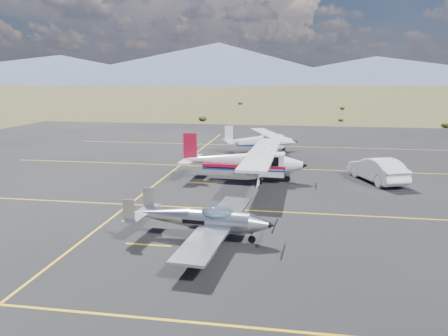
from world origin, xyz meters
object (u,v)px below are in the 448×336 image
(sedan, at_px, (377,170))
(aircraft_plain, at_px, (260,140))
(aircraft_low_wing, at_px, (203,219))
(aircraft_cessna, at_px, (244,160))

(sedan, bearing_deg, aircraft_plain, -72.43)
(aircraft_low_wing, xyz_separation_m, sedan, (9.39, 12.26, -0.05))
(aircraft_plain, bearing_deg, aircraft_cessna, -110.83)
(aircraft_low_wing, relative_size, aircraft_plain, 0.89)
(aircraft_cessna, bearing_deg, sedan, 8.24)
(aircraft_cessna, distance_m, aircraft_plain, 11.68)
(sedan, bearing_deg, aircraft_low_wing, 30.66)
(aircraft_cessna, bearing_deg, aircraft_low_wing, -90.85)
(aircraft_cessna, distance_m, sedan, 8.98)
(aircraft_low_wing, height_order, sedan, aircraft_low_wing)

